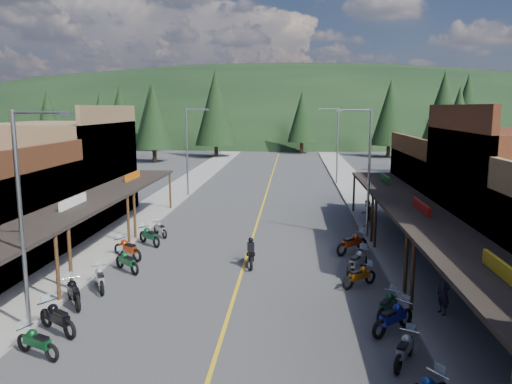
% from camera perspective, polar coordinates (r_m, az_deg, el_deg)
% --- Properties ---
extents(ground, '(220.00, 220.00, 0.00)m').
position_cam_1_polar(ground, '(24.04, -1.90, -9.96)').
color(ground, '#38383A').
rests_on(ground, ground).
extents(centerline, '(0.15, 90.00, 0.01)m').
position_cam_1_polar(centerline, '(43.34, 0.90, -1.06)').
color(centerline, gold).
rests_on(centerline, ground).
extents(sidewalk_west, '(3.40, 94.00, 0.15)m').
position_cam_1_polar(sidewalk_west, '(44.67, -10.31, -0.80)').
color(sidewalk_west, gray).
rests_on(sidewalk_west, ground).
extents(sidewalk_east, '(3.40, 94.00, 0.15)m').
position_cam_1_polar(sidewalk_east, '(43.70, 12.37, -1.10)').
color(sidewalk_east, gray).
rests_on(sidewalk_east, ground).
extents(shop_west_3, '(10.90, 10.20, 8.20)m').
position_cam_1_polar(shop_west_3, '(37.78, -21.28, 2.09)').
color(shop_west_3, brown).
rests_on(shop_west_3, ground).
extents(shop_east_3, '(10.90, 10.20, 6.20)m').
position_cam_1_polar(shop_east_3, '(36.08, 22.42, 0.10)').
color(shop_east_3, '#4C2D16').
rests_on(shop_east_3, ground).
extents(streetlight_0, '(2.16, 0.18, 8.00)m').
position_cam_1_polar(streetlight_0, '(19.33, -24.97, -2.02)').
color(streetlight_0, gray).
rests_on(streetlight_0, ground).
extents(streetlight_1, '(2.16, 0.18, 8.00)m').
position_cam_1_polar(streetlight_1, '(45.63, -7.72, 5.04)').
color(streetlight_1, gray).
rests_on(streetlight_1, ground).
extents(streetlight_2, '(2.16, 0.18, 8.00)m').
position_cam_1_polar(streetlight_2, '(31.05, 12.55, 2.76)').
color(streetlight_2, gray).
rests_on(streetlight_2, ground).
extents(streetlight_3, '(2.16, 0.18, 8.00)m').
position_cam_1_polar(streetlight_3, '(52.82, 9.14, 5.63)').
color(streetlight_3, gray).
rests_on(streetlight_3, ground).
extents(ridge_hill, '(310.00, 140.00, 60.00)m').
position_cam_1_polar(ridge_hill, '(157.73, 3.34, 6.72)').
color(ridge_hill, black).
rests_on(ridge_hill, ground).
extents(pine_0, '(5.04, 5.04, 11.00)m').
position_cam_1_polar(pine_0, '(94.58, -22.69, 7.97)').
color(pine_0, black).
rests_on(pine_0, ground).
extents(pine_1, '(5.88, 5.88, 12.50)m').
position_cam_1_polar(pine_1, '(96.22, -11.89, 8.97)').
color(pine_1, black).
rests_on(pine_1, ground).
extents(pine_2, '(6.72, 6.72, 14.00)m').
position_cam_1_polar(pine_2, '(81.46, -4.64, 9.58)').
color(pine_2, black).
rests_on(pine_2, ground).
extents(pine_3, '(5.04, 5.04, 11.00)m').
position_cam_1_polar(pine_3, '(88.53, 5.28, 8.60)').
color(pine_3, black).
rests_on(pine_3, ground).
extents(pine_4, '(5.88, 5.88, 12.50)m').
position_cam_1_polar(pine_4, '(83.96, 15.07, 8.78)').
color(pine_4, black).
rests_on(pine_4, ground).
extents(pine_5, '(6.72, 6.72, 14.00)m').
position_cam_1_polar(pine_5, '(99.64, 22.96, 8.87)').
color(pine_5, black).
rests_on(pine_5, ground).
extents(pine_7, '(5.88, 5.88, 12.50)m').
position_cam_1_polar(pine_7, '(104.36, -15.25, 8.88)').
color(pine_7, black).
rests_on(pine_7, ground).
extents(pine_8, '(4.48, 4.48, 10.00)m').
position_cam_1_polar(pine_8, '(67.15, -17.29, 7.45)').
color(pine_8, black).
rests_on(pine_8, ground).
extents(pine_9, '(4.93, 4.93, 10.80)m').
position_cam_1_polar(pine_9, '(70.89, 22.12, 7.60)').
color(pine_9, black).
rests_on(pine_9, ground).
extents(pine_10, '(5.38, 5.38, 11.60)m').
position_cam_1_polar(pine_10, '(75.34, -11.66, 8.50)').
color(pine_10, black).
rests_on(pine_10, ground).
extents(pine_11, '(5.82, 5.82, 12.40)m').
position_cam_1_polar(pine_11, '(63.01, 20.61, 8.26)').
color(pine_11, black).
rests_on(pine_11, ground).
extents(bike_west_4, '(2.02, 1.41, 1.11)m').
position_cam_1_polar(bike_west_4, '(18.39, -23.74, -15.33)').
color(bike_west_4, '#0C3E1C').
rests_on(bike_west_4, ground).
extents(bike_west_5, '(2.25, 1.87, 1.27)m').
position_cam_1_polar(bike_west_5, '(19.82, -21.79, -13.10)').
color(bike_west_5, black).
rests_on(bike_west_5, ground).
extents(bike_west_6, '(1.81, 2.16, 1.22)m').
position_cam_1_polar(bike_west_6, '(22.16, -20.13, -10.63)').
color(bike_west_6, black).
rests_on(bike_west_6, ground).
extents(bike_west_7, '(1.55, 2.15, 1.18)m').
position_cam_1_polar(bike_west_7, '(23.57, -17.40, -9.31)').
color(bike_west_7, '#9F9EA4').
rests_on(bike_west_7, ground).
extents(bike_west_8, '(1.97, 1.86, 1.16)m').
position_cam_1_polar(bike_west_8, '(25.72, -14.54, -7.59)').
color(bike_west_8, '#0E4621').
rests_on(bike_west_8, ground).
extents(bike_west_9, '(2.24, 1.89, 1.27)m').
position_cam_1_polar(bike_west_9, '(27.73, -14.48, -6.20)').
color(bike_west_9, '#9B300B').
rests_on(bike_west_9, ground).
extents(bike_west_10, '(2.05, 2.00, 1.23)m').
position_cam_1_polar(bike_west_10, '(30.24, -12.09, -4.83)').
color(bike_west_10, '#0E472B').
rests_on(bike_west_10, ground).
extents(bike_west_11, '(1.64, 1.85, 1.06)m').
position_cam_1_polar(bike_west_11, '(32.12, -10.89, -4.09)').
color(bike_west_11, '#949599').
rests_on(bike_west_11, ground).
extents(bike_east_4, '(1.47, 2.02, 1.11)m').
position_cam_1_polar(bike_east_4, '(17.17, 16.61, -16.73)').
color(bike_east_4, '#999A9E').
rests_on(bike_east_4, ground).
extents(bike_east_5, '(2.11, 2.04, 1.26)m').
position_cam_1_polar(bike_east_5, '(19.17, 15.41, -13.55)').
color(bike_east_5, navy).
rests_on(bike_east_5, ground).
extents(bike_east_6, '(1.56, 2.05, 1.13)m').
position_cam_1_polar(bike_east_6, '(20.36, 14.78, -12.31)').
color(bike_east_6, '#0D4122').
rests_on(bike_east_6, ground).
extents(bike_east_7, '(1.95, 1.72, 1.12)m').
position_cam_1_polar(bike_east_7, '(23.39, 11.75, -9.28)').
color(bike_east_7, '#9E510B').
rests_on(bike_east_7, ground).
extents(bike_east_8, '(1.80, 2.39, 1.32)m').
position_cam_1_polar(bike_east_8, '(25.13, 11.52, -7.69)').
color(bike_east_8, gray).
rests_on(bike_east_8, ground).
extents(bike_east_9, '(2.24, 2.11, 1.32)m').
position_cam_1_polar(bike_east_9, '(28.39, 10.92, -5.65)').
color(bike_east_9, '#A6310B').
rests_on(bike_east_9, ground).
extents(rider_on_bike, '(0.89, 2.13, 1.58)m').
position_cam_1_polar(rider_on_bike, '(25.77, -0.57, -7.12)').
color(rider_on_bike, black).
rests_on(rider_on_bike, ground).
extents(pedestrian_east_a, '(0.59, 0.72, 1.71)m').
position_cam_1_polar(pedestrian_east_a, '(20.90, 20.65, -10.74)').
color(pedestrian_east_a, '#231E2D').
rests_on(pedestrian_east_a, sidewalk_east).
extents(pedestrian_east_b, '(1.00, 0.91, 1.80)m').
position_cam_1_polar(pedestrian_east_b, '(34.35, 12.52, -2.37)').
color(pedestrian_east_b, brown).
rests_on(pedestrian_east_b, sidewalk_east).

